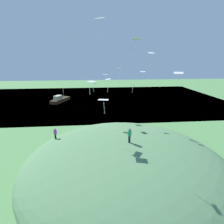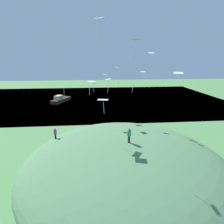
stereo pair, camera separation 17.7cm
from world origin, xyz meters
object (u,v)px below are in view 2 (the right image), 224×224
object	(u,v)px
kite_2	(137,39)
kite_7	(129,48)
kite_4	(178,73)
kite_8	(151,54)
kite_1	(108,80)
kite_12	(106,75)
kite_5	(103,100)
kite_10	(91,82)
boat_on_lake	(61,100)
kite_3	(133,86)
kite_9	(118,69)
person_on_hilltop	(55,132)
person_near_shore	(129,134)
kite_6	(143,72)
kite_11	(99,19)
kite_0	(95,84)

from	to	relation	value
kite_2	kite_7	xyz separation A→B (m)	(-1.57, -0.75, -1.22)
kite_4	kite_8	world-z (taller)	kite_8
kite_1	kite_12	xyz separation A→B (m)	(3.81, -0.68, 1.17)
kite_2	kite_7	world-z (taller)	kite_2
kite_8	kite_5	bearing A→B (deg)	-43.46
kite_2	kite_10	bearing A→B (deg)	-47.46
kite_5	kite_7	xyz separation A→B (m)	(-9.90, 4.56, 5.81)
boat_on_lake	kite_3	xyz separation A→B (m)	(27.91, 15.82, 7.81)
kite_9	kite_7	bearing A→B (deg)	165.15
person_on_hilltop	kite_12	world-z (taller)	kite_12
person_near_shore	kite_5	bearing A→B (deg)	-35.15
kite_1	kite_9	xyz separation A→B (m)	(14.43, -0.12, 2.59)
kite_6	kite_7	bearing A→B (deg)	-128.75
kite_9	kite_6	bearing A→B (deg)	154.14
kite_1	kite_11	bearing A→B (deg)	-7.33
kite_4	kite_12	size ratio (longest dim) A/B	1.13
kite_0	kite_5	xyz separation A→B (m)	(7.77, 0.85, -0.76)
kite_3	kite_12	distance (m)	4.45
kite_6	kite_9	world-z (taller)	kite_9
person_near_shore	kite_7	distance (m)	14.05
kite_3	person_on_hilltop	bearing A→B (deg)	-74.01
kite_11	kite_6	bearing A→B (deg)	147.22
kite_10	kite_5	bearing A→B (deg)	28.14
kite_1	kite_5	bearing A→B (deg)	-6.96
person_on_hilltop	kite_12	xyz separation A→B (m)	(-3.78, 7.27, 7.38)
person_near_shore	kite_6	size ratio (longest dim) A/B	1.45
kite_8	kite_12	size ratio (longest dim) A/B	1.95
kite_6	kite_7	xyz separation A→B (m)	(-1.52, -1.89, 3.45)
person_near_shore	kite_2	bearing A→B (deg)	-141.24
boat_on_lake	kite_11	size ratio (longest dim) A/B	4.32
kite_1	kite_10	world-z (taller)	kite_10
kite_2	kite_3	bearing A→B (deg)	-51.37
kite_0	person_on_hilltop	bearing A→B (deg)	-61.70
kite_3	kite_6	xyz separation A→B (m)	(-0.36, 1.53, 2.01)
kite_8	kite_12	xyz separation A→B (m)	(-0.65, -6.66, -3.00)
kite_11	kite_8	bearing A→B (deg)	142.19
kite_3	kite_5	xyz separation A→B (m)	(8.02, -4.93, -0.35)
kite_11	kite_0	bearing A→B (deg)	-177.21
kite_2	kite_12	size ratio (longest dim) A/B	1.11
boat_on_lake	kite_0	bearing A→B (deg)	42.78
person_on_hilltop	kite_8	size ratio (longest dim) A/B	0.70
kite_7	kite_3	bearing A→B (deg)	10.89
kite_10	kite_6	bearing A→B (deg)	128.24
kite_11	person_on_hilltop	bearing A→B (deg)	-138.94
kite_6	kite_9	distance (m)	11.67
kite_7	kite_8	size ratio (longest dim) A/B	0.72
boat_on_lake	kite_4	size ratio (longest dim) A/B	5.84
boat_on_lake	person_near_shore	distance (m)	38.64
kite_1	kite_9	size ratio (longest dim) A/B	1.64
boat_on_lake	kite_0	world-z (taller)	kite_0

